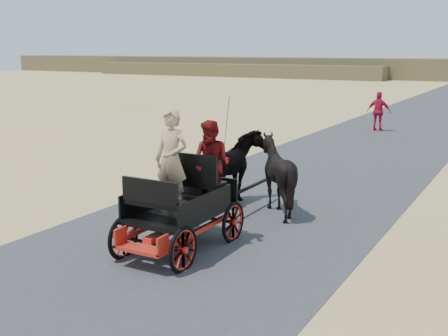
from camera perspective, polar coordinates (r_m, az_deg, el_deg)
The scene contains 9 objects.
ground at distance 9.08m, azimuth -10.09°, elevation -11.25°, with size 140.00×140.00×0.00m, color tan.
road at distance 9.08m, azimuth -10.09°, elevation -11.22°, with size 6.00×140.00×0.01m, color #38383A.
ridge_near at distance 73.52m, azimuth 0.65°, elevation 9.91°, with size 40.00×4.00×1.60m, color brown.
carriage at distance 10.22m, azimuth -4.44°, elevation -6.25°, with size 1.30×2.40×0.72m, color black, non-canonical shape.
horse_left at distance 12.85m, azimuth 0.93°, elevation -0.15°, with size 0.91×2.01×1.70m, color black.
horse_right at distance 12.37m, azimuth 5.41°, elevation -0.67°, with size 1.37×1.54×1.70m, color black.
driver_man at distance 10.05m, azimuth -5.34°, elevation 0.85°, with size 0.66×0.43×1.80m, color tan.
passenger_woman at distance 10.26m, azimuth -1.29°, elevation 0.49°, with size 0.77×0.60×1.58m, color #660C0F.
pedestrian at distance 25.56m, azimuth 15.44°, elevation 5.57°, with size 1.01×0.42×1.73m, color #B51431.
Camera 1 is at (5.39, -6.38, 3.57)m, focal length 45.00 mm.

